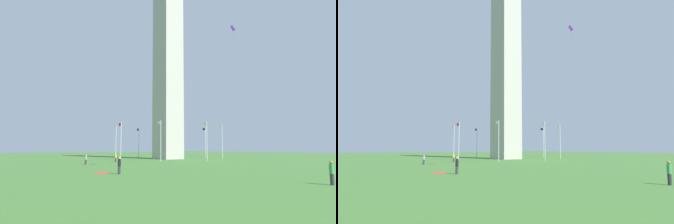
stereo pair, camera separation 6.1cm
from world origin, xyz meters
The scene contains 16 objects.
ground_plane centered at (0.00, 0.00, 0.00)m, with size 260.00×260.00×0.00m, color #3D6B2D.
obelisk_monument centered at (0.00, 0.00, 25.86)m, with size 5.69×5.69×51.72m.
flagpole_n centered at (13.44, 0.00, 4.61)m, with size 1.12×0.14×8.43m.
flagpole_ne centered at (9.52, 9.46, 4.61)m, with size 1.12×0.14×8.43m.
flagpole_e centered at (0.06, 13.38, 4.61)m, with size 1.12×0.14×8.43m.
flagpole_se centered at (-9.40, 9.46, 4.61)m, with size 1.12×0.14×8.43m.
flagpole_s centered at (-13.32, 0.00, 4.61)m, with size 1.12×0.14×8.43m.
flagpole_sw centered at (-9.40, -9.46, 4.61)m, with size 1.12×0.14×8.43m.
flagpole_w centered at (0.06, -13.38, 4.61)m, with size 1.12×0.14×8.43m.
flagpole_nw centered at (9.52, -9.46, 4.61)m, with size 1.12×0.14×8.43m.
person_black_shirt centered at (-30.32, 30.68, 0.89)m, with size 0.32×0.32×1.78m.
person_green_shirt centered at (-47.95, 23.01, 0.87)m, with size 0.32×0.32×1.75m.
person_yellow_shirt centered at (-6.45, 18.10, 0.80)m, with size 0.32×0.32×1.62m.
person_gray_shirt centered at (-11.09, 26.11, 0.85)m, with size 0.32×0.32×1.71m.
kite_purple_box centered at (-16.35, -6.06, 30.20)m, with size 1.19×0.89×2.35m.
picnic_blanket_near_first_person centered at (-27.69, 31.33, 0.01)m, with size 1.80×1.40×0.01m, color red.
Camera 1 is at (-57.44, 45.89, 2.66)m, focal length 31.32 mm.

